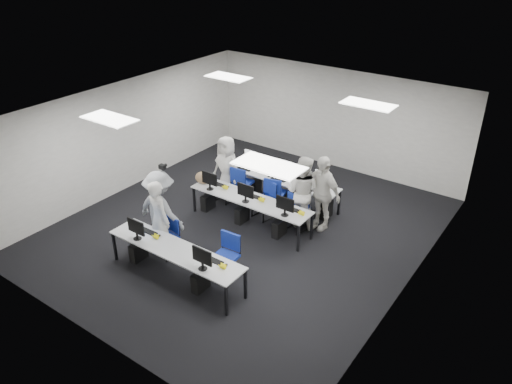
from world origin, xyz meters
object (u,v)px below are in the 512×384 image
Objects in this scene: chair_7 at (298,213)px; student_2 at (227,167)px; student_1 at (302,192)px; photographer at (161,210)px; chair_1 at (226,265)px; student_3 at (321,193)px; chair_0 at (168,244)px; chair_2 at (226,191)px; chair_5 at (242,189)px; student_0 at (159,219)px; chair_6 at (275,200)px; chair_4 at (298,220)px; desk_mid at (250,200)px; chair_3 at (265,206)px; desk_front at (175,251)px.

chair_7 is 0.50× the size of student_2.
photographer is (-2.12, -2.62, 0.02)m from student_1.
chair_1 is 0.53× the size of student_3.
student_1 is (1.76, 2.83, 0.63)m from chair_0.
photographer is (0.16, -2.54, 0.66)m from chair_2.
student_3 is at bearing -4.69° from chair_5.
student_0 is at bearing -74.90° from student_2.
chair_6 is at bearing -167.23° from student_3.
chair_1 is at bearing 9.35° from chair_0.
chair_7 is at bearing 65.28° from chair_0.
chair_6 is at bearing 167.30° from chair_4.
chair_0 is 0.89× the size of chair_6.
photographer is at bearing -119.84° from chair_4.
student_1 is (1.01, 0.75, 0.23)m from desk_mid.
desk_mid is at bearing -125.48° from chair_7.
chair_3 is 1.58m from student_2.
student_0 is at bearing -119.85° from chair_6.
chair_7 is (0.11, 2.74, -0.04)m from chair_1.
student_1 is (2.28, 0.08, 0.64)m from chair_2.
desk_mid is at bearing -108.73° from chair_6.
chair_5 reaches higher than chair_3.
chair_5 is at bearing -95.51° from photographer.
chair_1 is at bearing -77.21° from chair_7.
student_0 reaches higher than student_1.
chair_7 is (0.92, 3.36, -0.41)m from desk_front.
student_1 reaches higher than chair_3.
student_2 is (-1.49, -0.10, 0.55)m from chair_6.
chair_0 is 3.29m from chair_7.
chair_0 reaches higher than desk_mid.
student_0 reaches higher than chair_6.
student_0 reaches higher than chair_7.
chair_3 is at bearing -26.35° from chair_5.
photographer is (-1.22, -2.82, 0.62)m from chair_6.
chair_6 is at bearing 17.00° from chair_2.
chair_6 reaches higher than chair_3.
student_1 is (0.20, 2.73, 0.60)m from chair_1.
student_1 is at bearing 113.54° from chair_4.
desk_mid is 2.25m from chair_0.
student_2 is (-0.49, 2.98, -0.05)m from student_0.
student_0 reaches higher than chair_1.
chair_7 is 0.47× the size of photographer.
student_0 is (-0.99, -3.08, 0.60)m from chair_6.
chair_4 is (0.25, 2.48, -0.05)m from chair_1.
student_0 is 3.45m from student_1.
photographer is at bearing -125.36° from chair_6.
student_2 is 2.81m from student_3.
student_3 is at bearing 59.80° from chair_0.
chair_0 is at bearing -105.38° from chair_7.
student_1 is (0.09, -0.01, 0.63)m from chair_7.
chair_5 reaches higher than chair_0.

